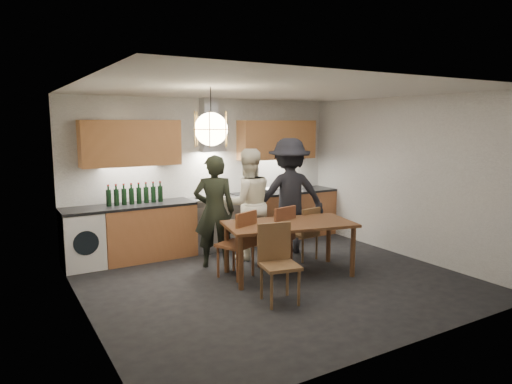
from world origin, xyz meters
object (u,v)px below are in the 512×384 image
person_mid (248,204)px  stock_pot (303,186)px  chair_back_left (240,240)px  person_right (289,196)px  dining_table (289,229)px  person_left (214,211)px  mixing_bowl (268,190)px  wine_bottles (135,193)px  chair_front (277,257)px

person_mid → stock_pot: bearing=-143.1°
chair_back_left → person_right: 1.60m
person_mid → person_right: (0.78, -0.04, 0.08)m
dining_table → stock_pot: bearing=61.3°
person_left → chair_back_left: bearing=120.9°
dining_table → mixing_bowl: bearing=78.9°
dining_table → wine_bottles: wine_bottles is taller
person_left → mixing_bowl: person_left is taller
person_left → person_mid: bearing=-144.6°
chair_front → stock_pot: stock_pot is taller
person_left → wine_bottles: 1.37m
person_right → person_mid: bearing=16.4°
wine_bottles → person_right: bearing=-21.1°
chair_front → person_mid: (0.57, 1.74, 0.34)m
mixing_bowl → dining_table: bearing=-113.5°
dining_table → person_mid: (-0.10, 1.03, 0.21)m
mixing_bowl → stock_pot: stock_pot is taller
chair_back_left → person_mid: (0.57, 0.80, 0.34)m
mixing_bowl → person_mid: bearing=-138.2°
person_left → chair_front: bearing=117.0°
person_left → mixing_bowl: bearing=-124.8°
person_left → stock_pot: size_ratio=8.97×
person_right → chair_front: bearing=70.8°
person_left → person_mid: person_mid is taller
chair_front → mixing_bowl: size_ratio=2.77×
chair_front → mixing_bowl: (1.46, 2.53, 0.40)m
dining_table → person_left: bearing=142.1°
person_mid → mixing_bowl: person_mid is taller
chair_front → person_right: person_right is taller
person_mid → mixing_bowl: size_ratio=5.17×
chair_back_left → person_mid: person_mid is taller
chair_back_left → person_right: size_ratio=0.50×
person_mid → chair_back_left: bearing=65.1°
chair_front → dining_table: bearing=58.4°
dining_table → chair_front: chair_front is taller
person_right → mixing_bowl: (0.11, 0.83, -0.02)m
mixing_bowl → wine_bottles: 2.45m
wine_bottles → stock_pot: bearing=-0.5°
person_right → wine_bottles: size_ratio=2.13×
chair_back_left → stock_pot: (2.30, 1.64, 0.41)m
person_right → person_left: bearing=22.8°
person_left → person_mid: (0.65, 0.13, 0.03)m
dining_table → chair_back_left: 0.72m
chair_front → wine_bottles: 2.84m
person_right → stock_pot: (0.94, 0.88, 0.00)m
person_right → stock_pot: person_right is taller
chair_front → stock_pot: 3.48m
person_left → stock_pot: (2.37, 0.97, 0.11)m
person_right → wine_bottles: person_right is taller
stock_pot → person_left: bearing=-157.8°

